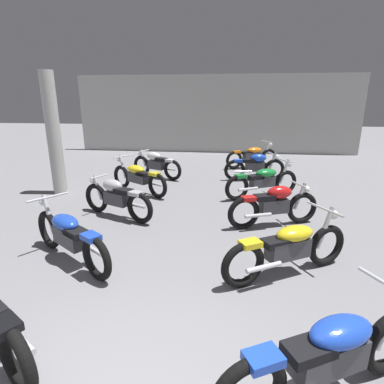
{
  "coord_description": "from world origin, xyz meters",
  "views": [
    {
      "loc": [
        0.81,
        -1.37,
        2.5
      ],
      "look_at": [
        0.0,
        5.04,
        0.55
      ],
      "focal_mm": 28.81,
      "sensor_mm": 36.0,
      "label": 1
    }
  ],
  "objects": [
    {
      "name": "motorcycle_right_row_5",
      "position": [
        1.62,
        10.35,
        0.45
      ],
      "size": [
        1.95,
        1.17,
        0.97
      ],
      "color": "black",
      "rests_on": "ground"
    },
    {
      "name": "motorcycle_right_row_4",
      "position": [
        1.6,
        8.43,
        0.46
      ],
      "size": [
        1.95,
        0.65,
        0.88
      ],
      "color": "black",
      "rests_on": "ground"
    },
    {
      "name": "motorcycle_right_row_2",
      "position": [
        1.73,
        4.66,
        0.46
      ],
      "size": [
        1.88,
        0.82,
        0.88
      ],
      "color": "black",
      "rests_on": "ground"
    },
    {
      "name": "support_pillar",
      "position": [
        -3.84,
        6.31,
        1.6
      ],
      "size": [
        0.36,
        0.36,
        3.2
      ],
      "primitive_type": "cylinder",
      "color": "#B2B2AD",
      "rests_on": "ground"
    },
    {
      "name": "motorcycle_right_row_3",
      "position": [
        1.67,
        6.6,
        0.45
      ],
      "size": [
        1.96,
        1.16,
        0.97
      ],
      "color": "black",
      "rests_on": "ground"
    },
    {
      "name": "motorcycle_left_row_3",
      "position": [
        -1.69,
        6.6,
        0.45
      ],
      "size": [
        1.88,
        1.27,
        0.97
      ],
      "color": "black",
      "rests_on": "ground"
    },
    {
      "name": "motorcycle_right_row_1",
      "position": [
        1.69,
        2.8,
        0.45
      ],
      "size": [
        1.93,
        1.2,
        0.97
      ],
      "color": "black",
      "rests_on": "ground"
    },
    {
      "name": "motorcycle_right_row_0",
      "position": [
        1.7,
        0.84,
        0.45
      ],
      "size": [
        1.98,
        1.14,
        0.97
      ],
      "color": "black",
      "rests_on": "ground"
    },
    {
      "name": "motorcycle_left_row_1",
      "position": [
        -1.66,
        2.78,
        0.45
      ],
      "size": [
        1.85,
        1.32,
        0.97
      ],
      "color": "black",
      "rests_on": "ground"
    },
    {
      "name": "back_wall",
      "position": [
        0.0,
        13.72,
        1.8
      ],
      "size": [
        13.3,
        0.24,
        3.6
      ],
      "primitive_type": "cube",
      "color": "#B2B2AD",
      "rests_on": "ground"
    },
    {
      "name": "motorcycle_left_row_2",
      "position": [
        -1.62,
        4.74,
        0.46
      ],
      "size": [
        1.84,
        0.92,
        0.88
      ],
      "color": "black",
      "rests_on": "ground"
    },
    {
      "name": "motorcycle_left_row_4",
      "position": [
        -1.6,
        8.34,
        0.46
      ],
      "size": [
        1.83,
        0.95,
        0.88
      ],
      "color": "black",
      "rests_on": "ground"
    }
  ]
}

